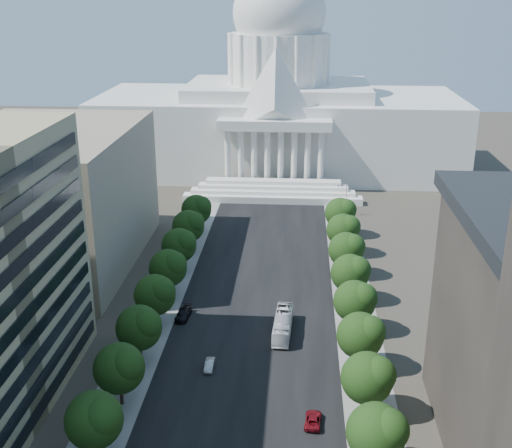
% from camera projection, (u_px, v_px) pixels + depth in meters
% --- Properties ---
extents(road_asphalt, '(30.00, 260.00, 0.01)m').
position_uv_depth(road_asphalt, '(260.00, 286.00, 134.05)').
color(road_asphalt, black).
rests_on(road_asphalt, ground).
extents(sidewalk_left, '(8.00, 260.00, 0.02)m').
position_uv_depth(sidewalk_left, '(170.00, 283.00, 135.29)').
color(sidewalk_left, gray).
rests_on(sidewalk_left, ground).
extents(sidewalk_right, '(8.00, 260.00, 0.02)m').
position_uv_depth(sidewalk_right, '(351.00, 288.00, 132.81)').
color(sidewalk_right, gray).
rests_on(sidewalk_right, ground).
extents(capitol, '(120.00, 56.00, 73.00)m').
position_uv_depth(capitol, '(278.00, 110.00, 216.02)').
color(capitol, white).
rests_on(capitol, ground).
extents(office_block_left_far, '(38.00, 52.00, 30.00)m').
position_uv_depth(office_block_left_far, '(46.00, 198.00, 141.38)').
color(office_block_left_far, gray).
rests_on(office_block_left_far, ground).
extents(tree_l_c, '(7.79, 7.60, 9.97)m').
position_uv_depth(tree_l_c, '(96.00, 419.00, 82.23)').
color(tree_l_c, '#33261C').
rests_on(tree_l_c, ground).
extents(tree_l_d, '(7.79, 7.60, 9.97)m').
position_uv_depth(tree_l_d, '(121.00, 367.00, 93.47)').
color(tree_l_d, '#33261C').
rests_on(tree_l_d, ground).
extents(tree_l_e, '(7.79, 7.60, 9.97)m').
position_uv_depth(tree_l_e, '(141.00, 327.00, 104.70)').
color(tree_l_e, '#33261C').
rests_on(tree_l_e, ground).
extents(tree_l_f, '(7.79, 7.60, 9.97)m').
position_uv_depth(tree_l_f, '(156.00, 294.00, 115.94)').
color(tree_l_f, '#33261C').
rests_on(tree_l_f, ground).
extents(tree_l_g, '(7.79, 7.60, 9.97)m').
position_uv_depth(tree_l_g, '(169.00, 267.00, 127.18)').
color(tree_l_g, '#33261C').
rests_on(tree_l_g, ground).
extents(tree_l_h, '(7.79, 7.60, 9.97)m').
position_uv_depth(tree_l_h, '(180.00, 245.00, 138.42)').
color(tree_l_h, '#33261C').
rests_on(tree_l_h, ground).
extents(tree_l_i, '(7.79, 7.60, 9.97)m').
position_uv_depth(tree_l_i, '(189.00, 225.00, 149.66)').
color(tree_l_i, '#33261C').
rests_on(tree_l_i, ground).
extents(tree_l_j, '(7.79, 7.60, 9.97)m').
position_uv_depth(tree_l_j, '(197.00, 209.00, 160.89)').
color(tree_l_j, '#33261C').
rests_on(tree_l_j, ground).
extents(tree_r_c, '(7.79, 7.60, 9.97)m').
position_uv_depth(tree_r_c, '(379.00, 432.00, 79.88)').
color(tree_r_c, '#33261C').
rests_on(tree_r_c, ground).
extents(tree_r_d, '(7.79, 7.60, 9.97)m').
position_uv_depth(tree_r_d, '(370.00, 377.00, 91.12)').
color(tree_r_d, '#33261C').
rests_on(tree_r_d, ground).
extents(tree_r_e, '(7.79, 7.60, 9.97)m').
position_uv_depth(tree_r_e, '(362.00, 335.00, 102.36)').
color(tree_r_e, '#33261C').
rests_on(tree_r_e, ground).
extents(tree_r_f, '(7.79, 7.60, 9.97)m').
position_uv_depth(tree_r_f, '(357.00, 300.00, 113.59)').
color(tree_r_f, '#33261C').
rests_on(tree_r_f, ground).
extents(tree_r_g, '(7.79, 7.60, 9.97)m').
position_uv_depth(tree_r_g, '(352.00, 272.00, 124.83)').
color(tree_r_g, '#33261C').
rests_on(tree_r_g, ground).
extents(tree_r_h, '(7.79, 7.60, 9.97)m').
position_uv_depth(tree_r_h, '(348.00, 249.00, 136.07)').
color(tree_r_h, '#33261C').
rests_on(tree_r_h, ground).
extents(tree_r_i, '(7.79, 7.60, 9.97)m').
position_uv_depth(tree_r_i, '(344.00, 229.00, 147.31)').
color(tree_r_i, '#33261C').
rests_on(tree_r_i, ground).
extents(tree_r_j, '(7.79, 7.60, 9.97)m').
position_uv_depth(tree_r_j, '(342.00, 212.00, 158.55)').
color(tree_r_j, '#33261C').
rests_on(tree_r_j, ground).
extents(streetlight_b, '(2.61, 0.44, 9.00)m').
position_uv_depth(streetlight_b, '(392.00, 441.00, 79.24)').
color(streetlight_b, gray).
rests_on(streetlight_b, ground).
extents(streetlight_c, '(2.61, 0.44, 9.00)m').
position_uv_depth(streetlight_c, '(372.00, 338.00, 102.65)').
color(streetlight_c, gray).
rests_on(streetlight_c, ground).
extents(streetlight_d, '(2.61, 0.44, 9.00)m').
position_uv_depth(streetlight_d, '(359.00, 273.00, 126.07)').
color(streetlight_d, gray).
rests_on(streetlight_d, ground).
extents(streetlight_e, '(2.61, 0.44, 9.00)m').
position_uv_depth(streetlight_e, '(351.00, 229.00, 149.48)').
color(streetlight_e, gray).
rests_on(streetlight_e, ground).
extents(streetlight_f, '(2.61, 0.44, 9.00)m').
position_uv_depth(streetlight_f, '(344.00, 196.00, 172.89)').
color(streetlight_f, gray).
rests_on(streetlight_f, ground).
extents(car_silver, '(1.42, 4.06, 1.34)m').
position_uv_depth(car_silver, '(210.00, 365.00, 104.55)').
color(car_silver, '#ADAFB5').
rests_on(car_silver, ground).
extents(car_red, '(2.69, 5.09, 1.36)m').
position_uv_depth(car_red, '(313.00, 420.00, 91.22)').
color(car_red, maroon).
rests_on(car_red, ground).
extents(car_dark_b, '(2.81, 5.85, 1.64)m').
position_uv_depth(car_dark_b, '(183.00, 314.00, 120.69)').
color(car_dark_b, black).
rests_on(car_dark_b, ground).
extents(city_bus, '(3.57, 12.62, 3.48)m').
position_uv_depth(city_bus, '(283.00, 325.00, 114.99)').
color(city_bus, silver).
rests_on(city_bus, ground).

